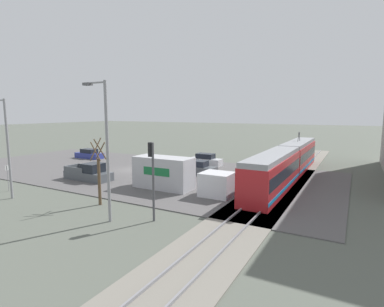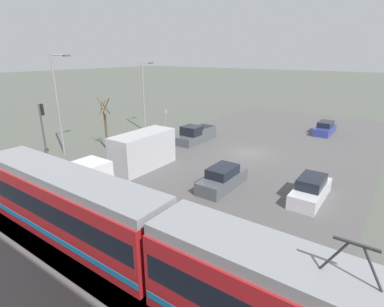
% 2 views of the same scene
% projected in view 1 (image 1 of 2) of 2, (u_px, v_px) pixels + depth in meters
% --- Properties ---
extents(ground_plane, '(320.00, 320.00, 0.00)m').
position_uv_depth(ground_plane, '(132.00, 170.00, 37.86)').
color(ground_plane, '#565B51').
extents(road_surface, '(21.91, 48.95, 0.08)m').
position_uv_depth(road_surface, '(132.00, 170.00, 37.86)').
color(road_surface, '#565454').
rests_on(road_surface, ground).
extents(rail_bed, '(64.71, 4.40, 0.22)m').
position_uv_depth(rail_bed, '(277.00, 187.00, 29.15)').
color(rail_bed, gray).
rests_on(rail_bed, ground).
extents(light_rail_tram, '(25.87, 2.56, 4.67)m').
position_uv_depth(light_rail_tram, '(288.00, 163.00, 32.93)').
color(light_rail_tram, '#B21E23').
rests_on(light_rail_tram, ground).
extents(box_truck, '(2.38, 9.82, 3.01)m').
position_uv_depth(box_truck, '(176.00, 175.00, 27.93)').
color(box_truck, silver).
rests_on(box_truck, ground).
extents(pickup_truck, '(2.07, 5.46, 1.85)m').
position_uv_depth(pickup_truck, '(89.00, 173.00, 32.20)').
color(pickup_truck, '#4C5156').
rests_on(pickup_truck, ground).
extents(sedan_car_0, '(1.79, 4.66, 1.58)m').
position_uv_depth(sedan_car_0, '(197.00, 168.00, 35.34)').
color(sedan_car_0, '#4C5156').
rests_on(sedan_car_0, ground).
extents(sedan_car_1, '(1.75, 4.75, 1.48)m').
position_uv_depth(sedan_car_1, '(89.00, 154.00, 47.38)').
color(sedan_car_1, navy).
rests_on(sedan_car_1, ground).
extents(sedan_car_2, '(1.72, 4.59, 1.61)m').
position_uv_depth(sedan_car_2, '(205.00, 160.00, 41.13)').
color(sedan_car_2, silver).
rests_on(sedan_car_2, ground).
extents(traffic_light_pole, '(0.28, 0.47, 5.34)m').
position_uv_depth(traffic_light_pole, '(152.00, 171.00, 19.81)').
color(traffic_light_pole, '#47474C').
rests_on(traffic_light_pole, ground).
extents(street_tree, '(1.25, 1.04, 5.31)m').
position_uv_depth(street_tree, '(99.00, 175.00, 23.49)').
color(street_tree, brown).
rests_on(street_tree, ground).
extents(street_lamp_near_crossing, '(0.36, 1.95, 8.41)m').
position_uv_depth(street_lamp_near_crossing, '(6.00, 142.00, 25.02)').
color(street_lamp_near_crossing, gray).
rests_on(street_lamp_near_crossing, ground).
extents(street_lamp_mid_block, '(0.36, 1.95, 9.32)m').
position_uv_depth(street_lamp_mid_block, '(105.00, 143.00, 19.54)').
color(street_lamp_mid_block, gray).
rests_on(street_lamp_mid_block, ground).
extents(no_parking_sign, '(0.32, 0.08, 2.42)m').
position_uv_depth(no_parking_sign, '(8.00, 176.00, 27.70)').
color(no_parking_sign, gray).
rests_on(no_parking_sign, ground).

